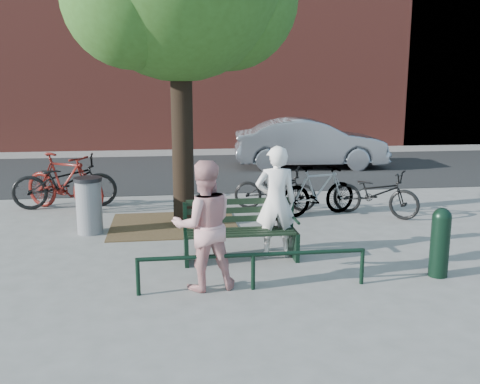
{
  "coord_description": "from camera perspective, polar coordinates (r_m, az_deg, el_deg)",
  "views": [
    {
      "loc": [
        -1.07,
        -7.82,
        2.71
      ],
      "look_at": [
        0.12,
        1.0,
        0.87
      ],
      "focal_mm": 40.0,
      "sensor_mm": 36.0,
      "label": 1
    }
  ],
  "objects": [
    {
      "name": "parked_car",
      "position": [
        17.21,
        7.48,
        5.17
      ],
      "size": [
        4.9,
        2.09,
        1.57
      ],
      "primitive_type": "imported",
      "rotation": [
        0.0,
        0.0,
        1.48
      ],
      "color": "gray",
      "rests_on": "ground"
    },
    {
      "name": "person_left",
      "position": [
        8.34,
        3.84,
        -1.04
      ],
      "size": [
        0.66,
        0.45,
        1.75
      ],
      "primitive_type": "imported",
      "rotation": [
        0.0,
        0.0,
        3.09
      ],
      "color": "white",
      "rests_on": "ground"
    },
    {
      "name": "bicycle_c",
      "position": [
        11.46,
        3.74,
        0.37
      ],
      "size": [
        1.88,
        1.18,
        0.93
      ],
      "primitive_type": "imported",
      "rotation": [
        0.0,
        0.0,
        1.23
      ],
      "color": "black",
      "rests_on": "ground"
    },
    {
      "name": "guard_railing",
      "position": [
        7.09,
        1.41,
        -7.3
      ],
      "size": [
        3.06,
        0.06,
        0.51
      ],
      "color": "black",
      "rests_on": "ground"
    },
    {
      "name": "litter_bin",
      "position": [
        10.04,
        -15.81,
        -1.36
      ],
      "size": [
        0.5,
        0.5,
        1.03
      ],
      "color": "gray",
      "rests_on": "ground"
    },
    {
      "name": "bicycle_b",
      "position": [
        12.01,
        -18.25,
        1.05
      ],
      "size": [
        2.05,
        1.55,
        1.23
      ],
      "primitive_type": "imported",
      "rotation": [
        0.0,
        0.0,
        1.03
      ],
      "color": "#54100C",
      "rests_on": "ground"
    },
    {
      "name": "person_right",
      "position": [
        7.03,
        -3.87,
        -3.57
      ],
      "size": [
        0.92,
        0.75,
        1.73
      ],
      "primitive_type": "imported",
      "rotation": [
        0.0,
        0.0,
        3.27
      ],
      "color": "#D1918F",
      "rests_on": "ground"
    },
    {
      "name": "bicycle_e",
      "position": [
        11.27,
        14.24,
        -0.11
      ],
      "size": [
        1.8,
        1.64,
        0.95
      ],
      "primitive_type": "imported",
      "rotation": [
        0.0,
        0.0,
        0.88
      ],
      "color": "black",
      "rests_on": "ground"
    },
    {
      "name": "ground",
      "position": [
        8.34,
        0.09,
        -7.27
      ],
      "size": [
        90.0,
        90.0,
        0.0
      ],
      "primitive_type": "plane",
      "color": "gray",
      "rests_on": "ground"
    },
    {
      "name": "park_bench",
      "position": [
        8.27,
        0.01,
        -3.96
      ],
      "size": [
        1.74,
        0.54,
        0.97
      ],
      "color": "black",
      "rests_on": "ground"
    },
    {
      "name": "bollard",
      "position": [
        8.03,
        20.57,
        -4.82
      ],
      "size": [
        0.27,
        0.27,
        0.99
      ],
      "color": "black",
      "rests_on": "ground"
    },
    {
      "name": "bicycle_d",
      "position": [
        11.07,
        8.33,
        0.13
      ],
      "size": [
        1.78,
        0.9,
        1.03
      ],
      "primitive_type": "imported",
      "rotation": [
        0.0,
        0.0,
        1.83
      ],
      "color": "gray",
      "rests_on": "ground"
    },
    {
      "name": "dirt_pit",
      "position": [
        10.37,
        -7.06,
        -3.49
      ],
      "size": [
        2.4,
        2.0,
        0.02
      ],
      "primitive_type": "cube",
      "color": "brown",
      "rests_on": "ground"
    },
    {
      "name": "road",
      "position": [
        16.57,
        -3.9,
        2.28
      ],
      "size": [
        40.0,
        7.0,
        0.01
      ],
      "primitive_type": "cube",
      "color": "black",
      "rests_on": "ground"
    },
    {
      "name": "bicycle_a",
      "position": [
        12.2,
        -18.19,
        1.03
      ],
      "size": [
        2.27,
        0.98,
        1.16
      ],
      "primitive_type": "imported",
      "rotation": [
        0.0,
        0.0,
        1.67
      ],
      "color": "black",
      "rests_on": "ground"
    }
  ]
}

